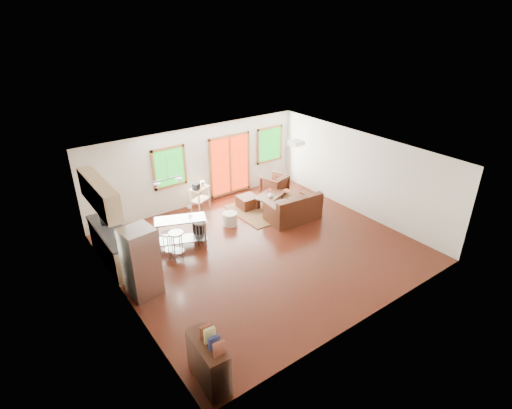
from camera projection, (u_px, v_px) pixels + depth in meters
floor at (262, 248)px, 10.93m from camera, size 7.50×7.00×0.02m
ceiling at (263, 157)px, 9.77m from camera, size 7.50×7.00×0.02m
back_wall at (198, 166)px, 12.89m from camera, size 7.50×0.02×2.60m
left_wall at (120, 252)px, 8.37m from camera, size 0.02×7.00×2.60m
right_wall at (360, 174)px, 12.33m from camera, size 0.02×7.00×2.60m
front_wall at (370, 270)px, 7.80m from camera, size 7.50×0.02×2.60m
window_left at (169, 167)px, 12.24m from camera, size 1.10×0.05×1.30m
french_doors at (230, 165)px, 13.58m from camera, size 1.60×0.05×2.10m
window_right at (270, 145)px, 14.30m from camera, size 1.10×0.05×1.30m
rug at (271, 207)px, 13.12m from camera, size 2.49×1.92×0.02m
loveseat at (294, 210)px, 12.23m from camera, size 1.68×1.04×0.86m
coffee_table at (270, 196)px, 13.04m from camera, size 1.23×1.00×0.43m
armchair at (274, 184)px, 13.88m from camera, size 0.93×0.89×0.79m
ottoman at (248, 202)px, 13.04m from camera, size 0.63×0.63×0.40m
pouf at (230, 219)px, 12.01m from camera, size 0.52×0.52×0.39m
vase at (271, 194)px, 12.82m from camera, size 0.22×0.23×0.31m
book at (284, 188)px, 13.21m from camera, size 0.21×0.04×0.28m
cabinets at (110, 231)px, 9.91m from camera, size 0.64×2.24×2.30m
refrigerator at (141, 262)px, 8.85m from camera, size 0.74×0.72×1.67m
island at (181, 227)px, 10.74m from camera, size 1.45×1.00×0.85m
cup at (190, 206)px, 10.93m from camera, size 0.15×0.13×0.12m
bar_stool_a at (168, 239)px, 10.31m from camera, size 0.40×0.40×0.72m
bar_stool_b at (176, 239)px, 10.18m from camera, size 0.42×0.42×0.79m
bar_stool_c at (201, 228)px, 10.76m from camera, size 0.38×0.38×0.76m
trash_can at (199, 229)px, 11.18m from camera, size 0.42×0.42×0.67m
kitchen_cart at (199, 191)px, 12.70m from camera, size 0.74×0.63×0.97m
bookshelf at (209, 361)px, 6.83m from camera, size 0.44×1.01×1.17m
ceiling_flush at (296, 143)px, 11.08m from camera, size 0.35×0.35×0.12m
pendant_light at (168, 183)px, 10.17m from camera, size 0.80×0.18×0.79m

